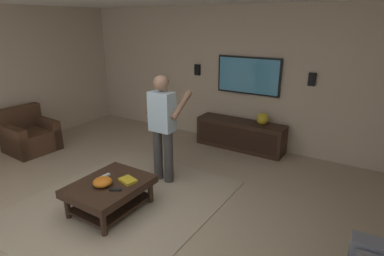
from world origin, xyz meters
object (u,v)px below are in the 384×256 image
Objects in this scene: armchair at (30,136)px; media_console at (240,135)px; person_standing at (163,123)px; remote_black at (116,190)px; bowl at (103,182)px; book at (128,180)px; wall_speaker_left at (312,79)px; remote_white at (105,176)px; wall_speaker_right at (197,70)px; vase_round at (263,119)px; tv at (248,76)px; coffee_table at (110,190)px.

armchair is 4.02m from media_console.
person_standing is at bearing -14.15° from media_console.
remote_black is (-2.95, 0.34, 0.14)m from media_console.
bowl is 0.31m from book.
bowl is 1.08× the size of wall_speaker_left.
bowl is at bearing 46.15° from remote_white.
bowl is at bearing 150.88° from remote_black.
wall_speaker_right is (2.07, 0.67, 0.47)m from person_standing.
remote_black is 3.68m from wall_speaker_left.
vase_round reaches higher than book.
wall_speaker_left is (0.01, -1.14, 0.03)m from tv.
tv is at bearing 90.66° from wall_speaker_left.
tv reaches higher than person_standing.
tv reaches higher than remote_black.
book is at bearing -50.05° from coffee_table.
vase_round is 1.73m from wall_speaker_right.
coffee_table is 3.72m from wall_speaker_left.
person_standing is (0.41, -2.89, 0.65)m from armchair.
remote_black is (0.00, -0.22, -0.04)m from bowl.
bowl is (-1.14, 0.10, -0.48)m from person_standing.
book is (-0.89, -0.09, -0.51)m from person_standing.
person_standing is at bearing 169.98° from remote_white.
book is 1.00× the size of wall_speaker_left.
armchair is 3.87× the size of wall_speaker_right.
book is 3.47m from wall_speaker_left.
person_standing reaches higher than remote_white.
media_console is 1.37× the size of tv.
coffee_table is 3.36m from wall_speaker_right.
wall_speaker_left reaches higher than remote_black.
wall_speaker_right is at bearing 18.17° from person_standing.
armchair is at bearing -96.81° from remote_white.
book is at bearing -165.56° from wall_speaker_right.
person_standing is 2.67m from wall_speaker_left.
person_standing reaches higher than coffee_table.
media_console is 0.57m from vase_round.
wall_speaker_left is at bearing -37.41° from person_standing.
wall_speaker_left is 2.27m from wall_speaker_right.
media_console is at bearing -102.68° from wall_speaker_right.
tv is 3.38m from bowl.
armchair is 3.51m from wall_speaker_right.
tv reaches higher than coffee_table.
wall_speaker_left is at bearing -28.50° from coffee_table.
media_console is 1.64m from wall_speaker_left.
wall_speaker_right is at bearing 10.57° from coffee_table.
media_console reaches higher than remote_black.
remote_white is (-0.55, -2.63, 0.13)m from armchair.
coffee_table is 4.55× the size of wall_speaker_left.
book is (-2.95, 0.37, -0.97)m from tv.
wall_speaker_left is at bearing 90.66° from tv.
coffee_table is 2.91m from media_console.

